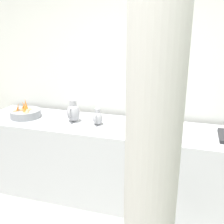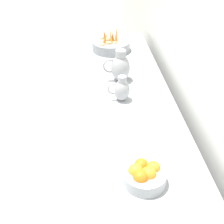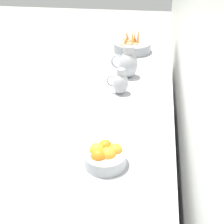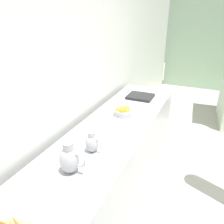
% 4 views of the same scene
% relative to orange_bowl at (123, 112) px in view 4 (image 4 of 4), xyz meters
% --- Properties ---
extents(tile_wall_left, '(0.10, 8.45, 3.00)m').
position_rel_orange_bowl_xyz_m(tile_wall_left, '(-0.46, -0.01, 0.54)').
color(tile_wall_left, silver).
rests_on(tile_wall_left, ground_plane).
extents(prep_counter, '(0.71, 3.31, 0.92)m').
position_rel_orange_bowl_xyz_m(prep_counter, '(-0.00, -0.51, -0.51)').
color(prep_counter, '#ADAFB5').
rests_on(prep_counter, ground_plane).
extents(orange_bowl, '(0.21, 0.21, 0.11)m').
position_rel_orange_bowl_xyz_m(orange_bowl, '(0.00, 0.00, 0.00)').
color(orange_bowl, '#ADAFB5').
rests_on(orange_bowl, prep_counter).
extents(metal_pitcher_tall, '(0.21, 0.15, 0.25)m').
position_rel_orange_bowl_xyz_m(metal_pitcher_tall, '(0.00, -1.09, 0.07)').
color(metal_pitcher_tall, '#A3A3A8').
rests_on(metal_pitcher_tall, prep_counter).
extents(metal_pitcher_short, '(0.16, 0.11, 0.19)m').
position_rel_orange_bowl_xyz_m(metal_pitcher_short, '(0.02, -0.79, 0.04)').
color(metal_pitcher_short, '#A3A3A8').
rests_on(metal_pitcher_short, prep_counter).
extents(counter_sink_basin, '(0.34, 0.30, 0.04)m').
position_rel_orange_bowl_xyz_m(counter_sink_basin, '(0.01, 0.64, -0.03)').
color(counter_sink_basin, '#232326').
rests_on(counter_sink_basin, prep_counter).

